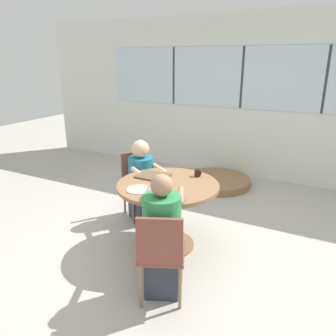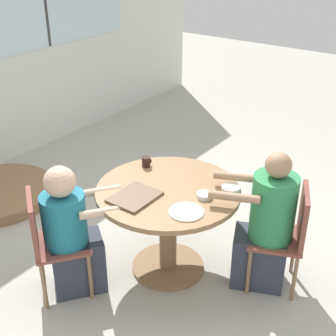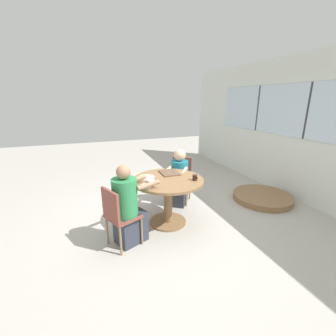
# 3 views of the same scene
# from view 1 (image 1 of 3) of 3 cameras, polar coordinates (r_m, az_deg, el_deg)

# --- Properties ---
(ground_plane) EXTENTS (16.00, 16.00, 0.00)m
(ground_plane) POSITION_cam_1_polar(r_m,az_deg,el_deg) (3.91, 0.00, -13.24)
(ground_plane) COLOR #B2ADA3
(wall_back_with_windows) EXTENTS (8.40, 0.08, 2.80)m
(wall_back_with_windows) POSITION_cam_1_polar(r_m,az_deg,el_deg) (5.97, 12.68, 12.00)
(wall_back_with_windows) COLOR silver
(wall_back_with_windows) RESTS_ON ground_plane
(dining_table) EXTENTS (1.12, 1.12, 0.76)m
(dining_table) POSITION_cam_1_polar(r_m,az_deg,el_deg) (3.64, 0.00, -5.64)
(dining_table) COLOR olive
(dining_table) RESTS_ON ground_plane
(chair_for_woman_green_shirt) EXTENTS (0.56, 0.56, 0.87)m
(chair_for_woman_green_shirt) POSITION_cam_1_polar(r_m,az_deg,el_deg) (4.45, -5.33, -1.79)
(chair_for_woman_green_shirt) COLOR brown
(chair_for_woman_green_shirt) RESTS_ON ground_plane
(chair_for_man_blue_shirt) EXTENTS (0.53, 0.53, 0.87)m
(chair_for_man_blue_shirt) POSITION_cam_1_polar(r_m,az_deg,el_deg) (2.85, -1.29, -14.21)
(chair_for_man_blue_shirt) COLOR brown
(chair_for_man_blue_shirt) RESTS_ON ground_plane
(person_woman_green_shirt) EXTENTS (0.67, 0.61, 1.08)m
(person_woman_green_shirt) POSITION_cam_1_polar(r_m,az_deg,el_deg) (4.32, -4.50, -2.92)
(person_woman_green_shirt) COLOR #333847
(person_woman_green_shirt) RESTS_ON ground_plane
(person_man_blue_shirt) EXTENTS (0.55, 0.69, 1.15)m
(person_man_blue_shirt) POSITION_cam_1_polar(r_m,az_deg,el_deg) (2.99, -1.00, -12.54)
(person_man_blue_shirt) COLOR #333847
(person_man_blue_shirt) RESTS_ON ground_plane
(food_tray_dark) EXTENTS (0.35, 0.28, 0.02)m
(food_tray_dark) POSITION_cam_1_polar(r_m,az_deg,el_deg) (3.77, -2.62, -1.37)
(food_tray_dark) COLOR brown
(food_tray_dark) RESTS_ON dining_table
(coffee_mug) EXTENTS (0.08, 0.07, 0.08)m
(coffee_mug) POSITION_cam_1_polar(r_m,az_deg,el_deg) (3.79, 5.20, -0.84)
(coffee_mug) COLOR black
(coffee_mug) RESTS_ON dining_table
(bowl_white_shallow) EXTENTS (0.14, 0.14, 0.05)m
(bowl_white_shallow) POSITION_cam_1_polar(r_m,az_deg,el_deg) (3.12, 0.45, -5.51)
(bowl_white_shallow) COLOR silver
(bowl_white_shallow) RESTS_ON dining_table
(bowl_cereal) EXTENTS (0.11, 0.11, 0.04)m
(bowl_cereal) POSITION_cam_1_polar(r_m,az_deg,el_deg) (3.30, -1.51, -4.26)
(bowl_cereal) COLOR silver
(bowl_cereal) RESTS_ON dining_table
(plate_tortillas) EXTENTS (0.25, 0.25, 0.01)m
(plate_tortillas) POSITION_cam_1_polar(r_m,az_deg,el_deg) (3.41, -5.17, -3.73)
(plate_tortillas) COLOR beige
(plate_tortillas) RESTS_ON dining_table
(folded_table_stack) EXTENTS (1.14, 1.14, 0.12)m
(folded_table_stack) POSITION_cam_1_polar(r_m,az_deg,el_deg) (5.67, 8.42, -2.29)
(folded_table_stack) COLOR olive
(folded_table_stack) RESTS_ON ground_plane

